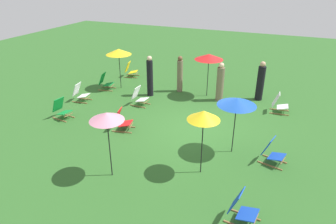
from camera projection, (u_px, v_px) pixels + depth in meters
ground_plane at (198, 130)px, 11.15m from camera, size 40.00×40.00×0.00m
deckchair_0 at (130, 70)px, 16.51m from camera, size 0.63×0.84×0.83m
deckchair_1 at (241, 208)px, 6.96m from camera, size 0.57×0.81×0.83m
deckchair_2 at (122, 121)px, 11.00m from camera, size 0.63×0.84×0.83m
deckchair_3 at (80, 93)px, 13.42m from camera, size 0.57×0.81×0.83m
deckchair_4 at (279, 104)px, 12.34m from camera, size 0.53×0.80×0.83m
deckchair_5 at (105, 82)px, 14.74m from camera, size 0.60×0.83×0.83m
deckchair_6 at (139, 97)px, 13.04m from camera, size 0.51×0.78×0.83m
deckchair_7 at (272, 152)px, 9.10m from camera, size 0.65×0.85×0.83m
deckchair_8 at (61, 109)px, 11.88m from camera, size 0.58×0.82×0.83m
umbrella_0 at (209, 57)px, 13.33m from camera, size 1.29×1.29×2.00m
umbrella_1 at (107, 117)px, 7.88m from camera, size 0.94×0.94×2.00m
umbrella_2 at (119, 52)px, 14.28m from camera, size 1.22×1.22×1.97m
umbrella_3 at (204, 116)px, 8.02m from camera, size 0.91×0.91×1.99m
umbrella_4 at (237, 102)px, 9.05m from camera, size 1.20×1.20×1.90m
person_0 at (220, 83)px, 13.29m from camera, size 0.46×0.46×1.75m
person_1 at (260, 82)px, 13.37m from camera, size 0.41×0.41×1.78m
person_2 at (180, 75)px, 14.31m from camera, size 0.38×0.38×1.74m
person_3 at (150, 77)px, 13.79m from camera, size 0.33×0.33×1.89m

